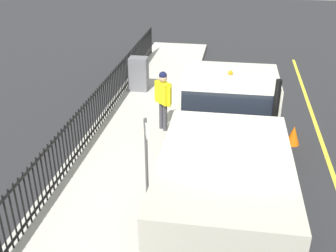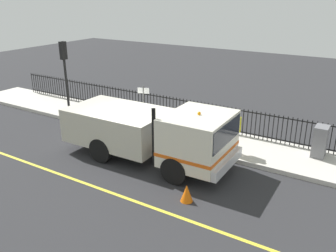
{
  "view_description": "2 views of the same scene",
  "coord_description": "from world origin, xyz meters",
  "px_view_note": "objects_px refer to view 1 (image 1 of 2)",
  "views": [
    {
      "loc": [
        0.13,
        7.35,
        5.72
      ],
      "look_at": [
        1.65,
        -1.58,
        1.16
      ],
      "focal_mm": 43.61,
      "sensor_mm": 36.0,
      "label": 1
    },
    {
      "loc": [
        -10.09,
        -7.82,
        6.11
      ],
      "look_at": [
        0.81,
        -1.12,
        1.26
      ],
      "focal_mm": 38.0,
      "sensor_mm": 36.0,
      "label": 2
    }
  ],
  "objects_px": {
    "utility_cabinet": "(139,74)",
    "traffic_cone": "(293,135)",
    "work_truck": "(226,138)",
    "street_sign": "(146,157)",
    "worker_standing": "(163,95)"
  },
  "relations": [
    {
      "from": "work_truck",
      "to": "traffic_cone",
      "type": "height_order",
      "value": "work_truck"
    },
    {
      "from": "traffic_cone",
      "to": "work_truck",
      "type": "bearing_deg",
      "value": 51.37
    },
    {
      "from": "utility_cabinet",
      "to": "traffic_cone",
      "type": "xyz_separation_m",
      "value": [
        -5.18,
        2.92,
        -0.51
      ]
    },
    {
      "from": "worker_standing",
      "to": "utility_cabinet",
      "type": "relative_size",
      "value": 1.47
    },
    {
      "from": "work_truck",
      "to": "utility_cabinet",
      "type": "xyz_separation_m",
      "value": [
        3.32,
        -5.25,
        -0.46
      ]
    },
    {
      "from": "work_truck",
      "to": "traffic_cone",
      "type": "bearing_deg",
      "value": 50.47
    },
    {
      "from": "work_truck",
      "to": "utility_cabinet",
      "type": "height_order",
      "value": "work_truck"
    },
    {
      "from": "utility_cabinet",
      "to": "street_sign",
      "type": "distance_m",
      "value": 7.17
    },
    {
      "from": "worker_standing",
      "to": "traffic_cone",
      "type": "bearing_deg",
      "value": 43.35
    },
    {
      "from": "worker_standing",
      "to": "utility_cabinet",
      "type": "xyz_separation_m",
      "value": [
        1.43,
        -2.97,
        -0.49
      ]
    },
    {
      "from": "worker_standing",
      "to": "street_sign",
      "type": "height_order",
      "value": "street_sign"
    },
    {
      "from": "utility_cabinet",
      "to": "traffic_cone",
      "type": "relative_size",
      "value": 2.17
    },
    {
      "from": "worker_standing",
      "to": "utility_cabinet",
      "type": "distance_m",
      "value": 3.34
    },
    {
      "from": "worker_standing",
      "to": "utility_cabinet",
      "type": "height_order",
      "value": "worker_standing"
    },
    {
      "from": "street_sign",
      "to": "traffic_cone",
      "type": "bearing_deg",
      "value": -130.36
    }
  ]
}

